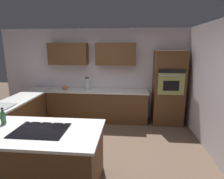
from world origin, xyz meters
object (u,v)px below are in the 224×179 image
object	(u,v)px
oil_bottle	(3,118)
cooktop	(41,130)
blender	(87,84)
mixing_bowl	(65,87)
wall_oven	(168,88)

from	to	relation	value
oil_bottle	cooktop	bearing A→B (deg)	165.42
blender	mixing_bowl	world-z (taller)	blender
wall_oven	oil_bottle	xyz separation A→B (m)	(3.04, 2.49, -0.00)
cooktop	oil_bottle	bearing A→B (deg)	-14.58
wall_oven	mixing_bowl	world-z (taller)	wall_oven
cooktop	oil_bottle	size ratio (longest dim) A/B	2.85
cooktop	oil_bottle	distance (m)	0.73
blender	mixing_bowl	size ratio (longest dim) A/B	1.91
mixing_bowl	blender	bearing A→B (deg)	-180.00
wall_oven	oil_bottle	world-z (taller)	wall_oven
wall_oven	cooktop	bearing A→B (deg)	48.79
wall_oven	blender	world-z (taller)	wall_oven
cooktop	oil_bottle	xyz separation A→B (m)	(0.70, -0.18, 0.10)
blender	oil_bottle	xyz separation A→B (m)	(0.79, 2.51, -0.05)
oil_bottle	mixing_bowl	bearing A→B (deg)	-93.20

